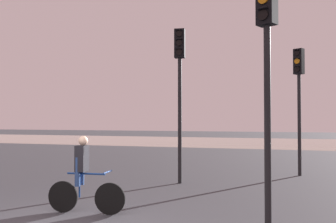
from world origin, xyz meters
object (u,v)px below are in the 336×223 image
object	(u,v)px
traffic_light_far_right	(299,87)
cyclist	(83,174)
traffic_light_center	(180,77)
traffic_light_near_right	(267,53)

from	to	relation	value
traffic_light_far_right	cyclist	bearing A→B (deg)	85.93
traffic_light_far_right	cyclist	xyz separation A→B (m)	(-4.41, -7.07, -2.29)
traffic_light_far_right	traffic_light_center	bearing A→B (deg)	66.50
cyclist	traffic_light_far_right	bearing A→B (deg)	141.63
traffic_light_center	cyclist	distance (m)	4.99
traffic_light_far_right	cyclist	distance (m)	8.65
traffic_light_center	traffic_light_near_right	world-z (taller)	traffic_light_center
traffic_light_center	cyclist	world-z (taller)	traffic_light_center
traffic_light_far_right	cyclist	world-z (taller)	traffic_light_far_right
traffic_light_near_right	cyclist	bearing A→B (deg)	24.11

